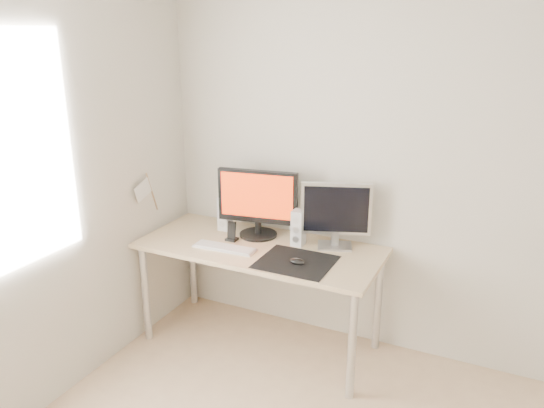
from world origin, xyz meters
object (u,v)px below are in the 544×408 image
(main_monitor, at_px, (258,201))
(phone_dock, at_px, (232,235))
(desk, at_px, (260,257))
(mouse, at_px, (297,261))
(speaker_right, at_px, (298,228))
(keyboard, at_px, (225,248))
(second_monitor, at_px, (336,212))
(speaker_left, at_px, (225,213))

(main_monitor, xyz_separation_m, phone_dock, (-0.12, -0.15, -0.21))
(desk, relative_size, main_monitor, 2.91)
(mouse, xyz_separation_m, speaker_right, (-0.12, 0.29, 0.10))
(speaker_right, height_order, phone_dock, speaker_right)
(speaker_right, height_order, keyboard, speaker_right)
(keyboard, bearing_deg, second_monitor, 27.79)
(main_monitor, bearing_deg, phone_dock, -130.09)
(desk, bearing_deg, main_monitor, 120.63)
(desk, distance_m, speaker_right, 0.32)
(main_monitor, height_order, phone_dock, main_monitor)
(desk, xyz_separation_m, speaker_left, (-0.36, 0.16, 0.20))
(speaker_right, distance_m, phone_dock, 0.46)
(mouse, height_order, speaker_left, speaker_left)
(mouse, distance_m, main_monitor, 0.58)
(second_monitor, relative_size, phone_dock, 3.29)
(mouse, distance_m, keyboard, 0.52)
(speaker_left, distance_m, speaker_right, 0.58)
(main_monitor, distance_m, second_monitor, 0.54)
(second_monitor, bearing_deg, desk, -156.78)
(second_monitor, height_order, speaker_left, second_monitor)
(second_monitor, bearing_deg, mouse, -107.70)
(phone_dock, bearing_deg, speaker_right, 15.24)
(desk, xyz_separation_m, phone_dock, (-0.21, 0.01, 0.12))
(desk, height_order, second_monitor, second_monitor)
(main_monitor, bearing_deg, desk, -59.37)
(mouse, distance_m, second_monitor, 0.44)
(main_monitor, height_order, speaker_right, main_monitor)
(mouse, relative_size, phone_dock, 0.75)
(main_monitor, distance_m, speaker_right, 0.34)
(keyboard, relative_size, phone_dock, 3.20)
(desk, xyz_separation_m, second_monitor, (0.45, 0.19, 0.32))
(desk, relative_size, speaker_right, 6.64)
(phone_dock, bearing_deg, desk, -1.56)
(desk, height_order, keyboard, keyboard)
(speaker_left, height_order, keyboard, speaker_left)
(second_monitor, bearing_deg, keyboard, -152.21)
(main_monitor, distance_m, phone_dock, 0.29)
(second_monitor, bearing_deg, main_monitor, -175.59)
(second_monitor, height_order, speaker_right, second_monitor)
(mouse, relative_size, second_monitor, 0.23)
(mouse, xyz_separation_m, second_monitor, (0.11, 0.36, 0.22))
(keyboard, bearing_deg, desk, 37.51)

